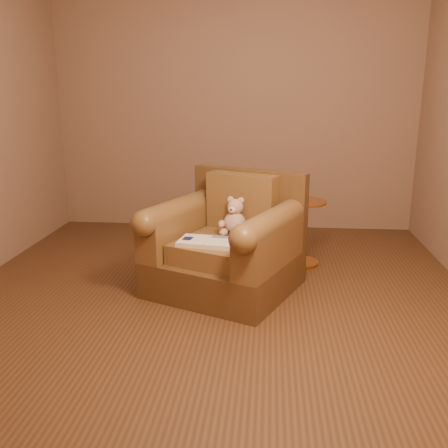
{
  "coord_description": "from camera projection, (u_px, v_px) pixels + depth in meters",
  "views": [
    {
      "loc": [
        0.41,
        -3.64,
        1.54
      ],
      "look_at": [
        0.07,
        0.01,
        0.55
      ],
      "focal_mm": 40.0,
      "sensor_mm": 36.0,
      "label": 1
    }
  ],
  "objects": [
    {
      "name": "side_table",
      "position": [
        302.0,
        230.0,
        4.5
      ],
      "size": [
        0.42,
        0.42,
        0.59
      ],
      "color": "gold",
      "rests_on": "floor"
    },
    {
      "name": "armchair",
      "position": [
        227.0,
        246.0,
        3.93
      ],
      "size": [
        1.31,
        1.28,
        0.91
      ],
      "rotation": [
        0.0,
        0.0,
        -0.41
      ],
      "color": "#52381B",
      "rests_on": "floor"
    },
    {
      "name": "room",
      "position": [
        214.0,
        64.0,
        3.49
      ],
      "size": [
        4.02,
        4.02,
        2.71
      ],
      "color": "#8C6C56",
      "rests_on": "ground"
    },
    {
      "name": "guidebook",
      "position": [
        208.0,
        242.0,
        3.7
      ],
      "size": [
        0.46,
        0.31,
        0.03
      ],
      "rotation": [
        0.0,
        0.0,
        -0.14
      ],
      "color": "beige",
      "rests_on": "armchair"
    },
    {
      "name": "teddy_bear",
      "position": [
        234.0,
        220.0,
        3.94
      ],
      "size": [
        0.22,
        0.25,
        0.3
      ],
      "rotation": [
        0.0,
        0.0,
        -0.36
      ],
      "color": "tan",
      "rests_on": "armchair"
    },
    {
      "name": "floor",
      "position": [
        215.0,
        292.0,
        3.93
      ],
      "size": [
        4.0,
        4.0,
        0.0
      ],
      "primitive_type": "plane",
      "color": "#52341C",
      "rests_on": "ground"
    }
  ]
}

